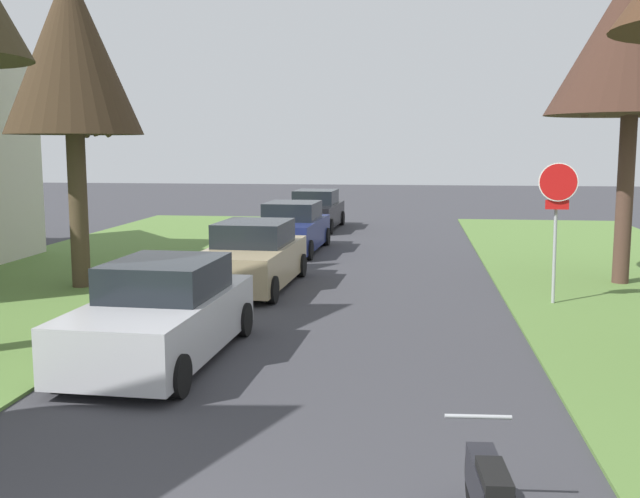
# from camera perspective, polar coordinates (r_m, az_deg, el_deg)

# --- Properties ---
(stop_sign_far) EXTENTS (0.81, 0.23, 2.97)m
(stop_sign_far) POSITION_cam_1_polar(r_m,az_deg,el_deg) (16.27, 17.79, 3.44)
(stop_sign_far) COLOR #9EA0A5
(stop_sign_far) RESTS_ON grass_verge_right
(street_tree_right_mid_b) EXTENTS (3.96, 3.96, 7.63)m
(street_tree_right_mid_b) POSITION_cam_1_polar(r_m,az_deg,el_deg) (19.40, 23.00, 14.66)
(street_tree_right_mid_b) COLOR #4E342B
(street_tree_right_mid_b) RESTS_ON grass_verge_right
(street_tree_left_mid_b) EXTENTS (3.13, 3.13, 7.37)m
(street_tree_left_mid_b) POSITION_cam_1_polar(r_m,az_deg,el_deg) (18.35, -18.59, 14.08)
(street_tree_left_mid_b) COLOR #473827
(street_tree_left_mid_b) RESTS_ON grass_verge_left
(parked_sedan_silver) EXTENTS (2.09, 4.47, 1.57)m
(parked_sedan_silver) POSITION_cam_1_polar(r_m,az_deg,el_deg) (12.00, -12.02, -4.96)
(parked_sedan_silver) COLOR #BCBCC1
(parked_sedan_silver) RESTS_ON ground
(parked_sedan_tan) EXTENTS (2.09, 4.47, 1.57)m
(parked_sedan_tan) POSITION_cam_1_polar(r_m,az_deg,el_deg) (17.71, -5.22, -0.66)
(parked_sedan_tan) COLOR tan
(parked_sedan_tan) RESTS_ON ground
(parked_sedan_navy) EXTENTS (2.09, 4.47, 1.57)m
(parked_sedan_navy) POSITION_cam_1_polar(r_m,az_deg,el_deg) (23.69, -2.20, 1.55)
(parked_sedan_navy) COLOR navy
(parked_sedan_navy) RESTS_ON ground
(parked_sedan_black) EXTENTS (2.09, 4.47, 1.57)m
(parked_sedan_black) POSITION_cam_1_polar(r_m,az_deg,el_deg) (30.07, -0.38, 2.92)
(parked_sedan_black) COLOR black
(parked_sedan_black) RESTS_ON ground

